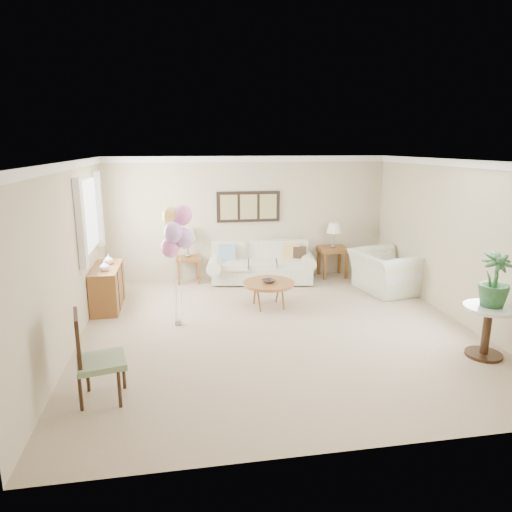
{
  "coord_description": "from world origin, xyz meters",
  "views": [
    {
      "loc": [
        -1.45,
        -6.55,
        2.81
      ],
      "look_at": [
        -0.24,
        0.6,
        1.05
      ],
      "focal_mm": 32.0,
      "sensor_mm": 36.0,
      "label": 1
    }
  ],
  "objects_px": {
    "sofa": "(262,266)",
    "accent_chair": "(93,355)",
    "armchair": "(385,272)",
    "coffee_table": "(269,284)",
    "balloon_cluster": "(176,231)"
  },
  "relations": [
    {
      "from": "sofa",
      "to": "accent_chair",
      "type": "distance_m",
      "value": 5.07
    },
    {
      "from": "sofa",
      "to": "armchair",
      "type": "relative_size",
      "value": 1.95
    },
    {
      "from": "coffee_table",
      "to": "armchair",
      "type": "bearing_deg",
      "value": 11.57
    },
    {
      "from": "sofa",
      "to": "armchair",
      "type": "height_order",
      "value": "sofa"
    },
    {
      "from": "armchair",
      "to": "balloon_cluster",
      "type": "bearing_deg",
      "value": 95.15
    },
    {
      "from": "balloon_cluster",
      "to": "sofa",
      "type": "bearing_deg",
      "value": 51.89
    },
    {
      "from": "sofa",
      "to": "balloon_cluster",
      "type": "xyz_separation_m",
      "value": [
        -1.74,
        -2.22,
        1.22
      ]
    },
    {
      "from": "sofa",
      "to": "balloon_cluster",
      "type": "distance_m",
      "value": 3.07
    },
    {
      "from": "coffee_table",
      "to": "sofa",
      "type": "bearing_deg",
      "value": 83.96
    },
    {
      "from": "armchair",
      "to": "balloon_cluster",
      "type": "height_order",
      "value": "balloon_cluster"
    },
    {
      "from": "accent_chair",
      "to": "balloon_cluster",
      "type": "bearing_deg",
      "value": 65.48
    },
    {
      "from": "balloon_cluster",
      "to": "accent_chair",
      "type": "bearing_deg",
      "value": -114.52
    },
    {
      "from": "armchair",
      "to": "accent_chair",
      "type": "height_order",
      "value": "accent_chair"
    },
    {
      "from": "sofa",
      "to": "coffee_table",
      "type": "relative_size",
      "value": 2.65
    },
    {
      "from": "sofa",
      "to": "armchair",
      "type": "distance_m",
      "value": 2.52
    }
  ]
}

